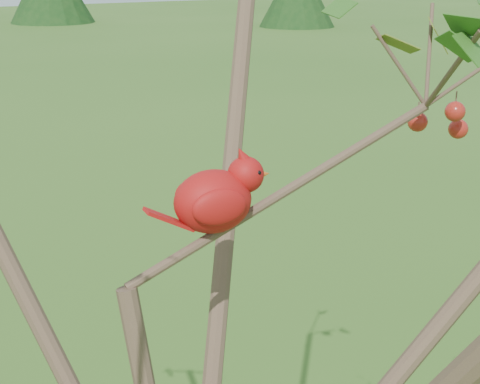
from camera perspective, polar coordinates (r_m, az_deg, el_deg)
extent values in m
sphere|color=maroon|center=(1.55, 16.57, 4.71)|extent=(0.04, 0.04, 0.04)
sphere|color=maroon|center=(1.50, 13.61, 5.32)|extent=(0.04, 0.04, 0.04)
sphere|color=maroon|center=(1.49, 16.34, 6.01)|extent=(0.04, 0.04, 0.04)
ellipsoid|color=#B0140F|center=(1.23, -2.12, -0.73)|extent=(0.15, 0.12, 0.11)
sphere|color=#B0140F|center=(1.25, 0.45, 1.36)|extent=(0.07, 0.07, 0.06)
cone|color=#B0140F|center=(1.24, 0.23, 2.73)|extent=(0.05, 0.04, 0.05)
cone|color=#D85914|center=(1.26, 1.74, 1.39)|extent=(0.03, 0.03, 0.02)
ellipsoid|color=black|center=(1.26, 1.31, 1.29)|extent=(0.02, 0.03, 0.03)
cube|color=#B0140F|center=(1.22, -5.53, -2.14)|extent=(0.08, 0.04, 0.05)
ellipsoid|color=#B0140F|center=(1.27, -3.05, -0.08)|extent=(0.10, 0.04, 0.06)
ellipsoid|color=#B0140F|center=(1.20, -1.60, -1.20)|extent=(0.10, 0.04, 0.06)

